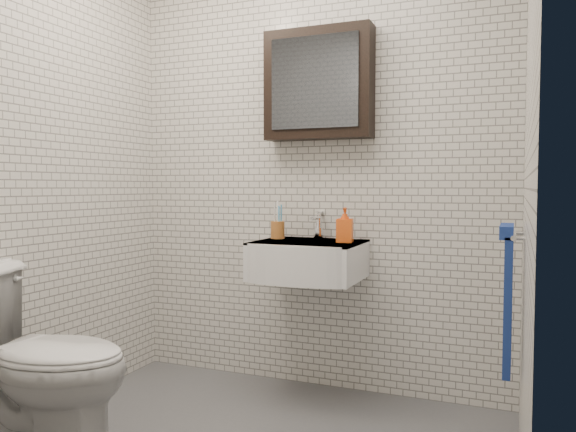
% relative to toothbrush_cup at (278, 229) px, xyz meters
% --- Properties ---
extents(room_shell, '(2.22, 2.02, 2.51)m').
position_rel_toothbrush_cup_xyz_m(room_shell, '(0.16, -0.86, 0.56)').
color(room_shell, silver).
rests_on(room_shell, ground).
extents(washbasin, '(0.55, 0.50, 0.20)m').
position_rel_toothbrush_cup_xyz_m(washbasin, '(0.21, -0.13, -0.15)').
color(washbasin, white).
rests_on(washbasin, room_shell).
extents(faucet, '(0.06, 0.20, 0.15)m').
position_rel_toothbrush_cup_xyz_m(faucet, '(0.21, 0.07, 0.01)').
color(faucet, silver).
rests_on(faucet, washbasin).
extents(mirror_cabinet, '(0.60, 0.15, 0.60)m').
position_rel_toothbrush_cup_xyz_m(mirror_cabinet, '(0.21, 0.07, 0.80)').
color(mirror_cabinet, black).
rests_on(mirror_cabinet, room_shell).
extents(towel_rail, '(0.09, 0.30, 0.58)m').
position_rel_toothbrush_cup_xyz_m(towel_rail, '(1.21, -0.51, -0.18)').
color(towel_rail, silver).
rests_on(towel_rail, room_shell).
extents(toothbrush_cup, '(0.10, 0.10, 0.21)m').
position_rel_toothbrush_cup_xyz_m(toothbrush_cup, '(0.00, 0.00, 0.00)').
color(toothbrush_cup, '#B0672C').
rests_on(toothbrush_cup, washbasin).
extents(soap_bottle, '(0.09, 0.10, 0.18)m').
position_rel_toothbrush_cup_xyz_m(soap_bottle, '(0.41, -0.07, 0.04)').
color(soap_bottle, orange).
rests_on(soap_bottle, washbasin).
extents(toilet, '(0.86, 0.57, 0.82)m').
position_rel_toothbrush_cup_xyz_m(toilet, '(-0.60, -1.14, -0.50)').
color(toilet, white).
rests_on(toilet, ground).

